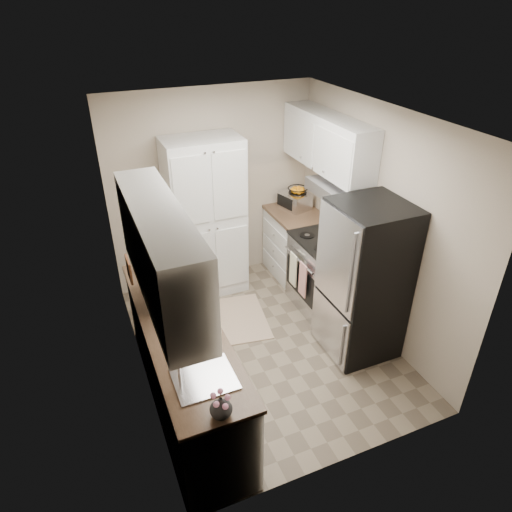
{
  "coord_description": "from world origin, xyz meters",
  "views": [
    {
      "loc": [
        -1.59,
        -3.57,
        3.43
      ],
      "look_at": [
        -0.02,
        0.15,
        1.06
      ],
      "focal_mm": 32.0,
      "sensor_mm": 36.0,
      "label": 1
    }
  ],
  "objects_px": {
    "pantry_cabinet": "(206,219)",
    "toaster_oven": "(295,200)",
    "refrigerator": "(364,281)",
    "electric_range": "(324,272)",
    "microwave": "(172,281)",
    "wine_bottle": "(141,261)"
  },
  "relations": [
    {
      "from": "pantry_cabinet",
      "to": "toaster_oven",
      "type": "relative_size",
      "value": 5.35
    },
    {
      "from": "pantry_cabinet",
      "to": "refrigerator",
      "type": "xyz_separation_m",
      "value": [
        1.14,
        -1.73,
        -0.15
      ]
    },
    {
      "from": "toaster_oven",
      "to": "pantry_cabinet",
      "type": "bearing_deg",
      "value": 165.8
    },
    {
      "from": "electric_range",
      "to": "toaster_oven",
      "type": "relative_size",
      "value": 3.02
    },
    {
      "from": "electric_range",
      "to": "microwave",
      "type": "relative_size",
      "value": 1.94
    },
    {
      "from": "pantry_cabinet",
      "to": "microwave",
      "type": "height_order",
      "value": "pantry_cabinet"
    },
    {
      "from": "microwave",
      "to": "toaster_oven",
      "type": "bearing_deg",
      "value": -44.03
    },
    {
      "from": "electric_range",
      "to": "wine_bottle",
      "type": "distance_m",
      "value": 2.18
    },
    {
      "from": "electric_range",
      "to": "toaster_oven",
      "type": "height_order",
      "value": "toaster_oven"
    },
    {
      "from": "microwave",
      "to": "toaster_oven",
      "type": "xyz_separation_m",
      "value": [
        1.97,
        1.34,
        -0.05
      ]
    },
    {
      "from": "wine_bottle",
      "to": "toaster_oven",
      "type": "bearing_deg",
      "value": 20.59
    },
    {
      "from": "pantry_cabinet",
      "to": "wine_bottle",
      "type": "distance_m",
      "value": 1.22
    },
    {
      "from": "microwave",
      "to": "pantry_cabinet",
      "type": "bearing_deg",
      "value": -17.46
    },
    {
      "from": "electric_range",
      "to": "refrigerator",
      "type": "height_order",
      "value": "refrigerator"
    },
    {
      "from": "electric_range",
      "to": "refrigerator",
      "type": "xyz_separation_m",
      "value": [
        -0.03,
        -0.8,
        0.37
      ]
    },
    {
      "from": "electric_range",
      "to": "wine_bottle",
      "type": "relative_size",
      "value": 4.14
    },
    {
      "from": "pantry_cabinet",
      "to": "electric_range",
      "type": "distance_m",
      "value": 1.58
    },
    {
      "from": "refrigerator",
      "to": "wine_bottle",
      "type": "distance_m",
      "value": 2.28
    },
    {
      "from": "wine_bottle",
      "to": "pantry_cabinet",
      "type": "bearing_deg",
      "value": 40.4
    },
    {
      "from": "microwave",
      "to": "wine_bottle",
      "type": "bearing_deg",
      "value": 31.37
    },
    {
      "from": "refrigerator",
      "to": "microwave",
      "type": "relative_size",
      "value": 2.92
    },
    {
      "from": "toaster_oven",
      "to": "microwave",
      "type": "bearing_deg",
      "value": -161.11
    }
  ]
}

